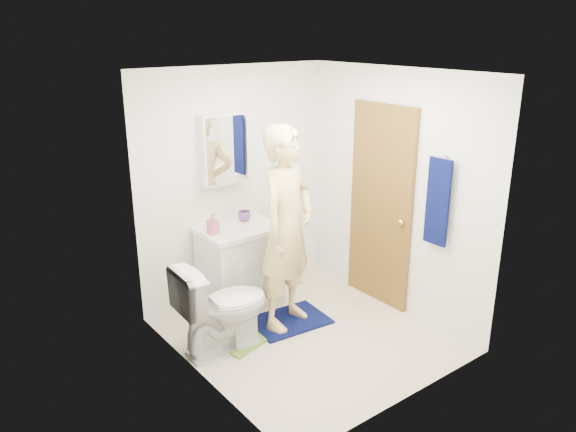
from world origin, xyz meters
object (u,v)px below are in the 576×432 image
object	(u,v)px
medicine_cabinet	(224,149)
toilet	(223,306)
toothbrush_cup	(245,216)
towel	(438,202)
vanity_cabinet	(240,268)
soap_dispenser	(213,224)
man	(287,229)

from	to	relation	value
medicine_cabinet	toilet	size ratio (longest dim) A/B	0.83
toilet	toothbrush_cup	size ratio (longest dim) A/B	6.39
medicine_cabinet	towel	distance (m)	2.11
vanity_cabinet	medicine_cabinet	bearing A→B (deg)	90.00
vanity_cabinet	soap_dispenser	size ratio (longest dim) A/B	3.93
vanity_cabinet	toothbrush_cup	bearing A→B (deg)	37.02
toilet	vanity_cabinet	bearing A→B (deg)	-39.09
towel	soap_dispenser	distance (m)	2.10
vanity_cabinet	medicine_cabinet	size ratio (longest dim) A/B	1.14
vanity_cabinet	toothbrush_cup	world-z (taller)	toothbrush_cup
vanity_cabinet	toilet	size ratio (longest dim) A/B	0.95
towel	toilet	world-z (taller)	towel
vanity_cabinet	toothbrush_cup	xyz separation A→B (m)	(0.15, 0.11, 0.50)
toilet	toothbrush_cup	bearing A→B (deg)	-40.95
toilet	toothbrush_cup	world-z (taller)	toothbrush_cup
medicine_cabinet	toothbrush_cup	bearing A→B (deg)	-37.58
medicine_cabinet	toilet	world-z (taller)	medicine_cabinet
vanity_cabinet	towel	world-z (taller)	towel
soap_dispenser	man	size ratio (longest dim) A/B	0.11
towel	toothbrush_cup	size ratio (longest dim) A/B	6.09
toothbrush_cup	man	bearing A→B (deg)	-91.34
towel	man	world-z (taller)	man
toilet	man	size ratio (longest dim) A/B	0.44
vanity_cabinet	medicine_cabinet	distance (m)	1.22
vanity_cabinet	soap_dispenser	bearing A→B (deg)	-175.83
soap_dispenser	vanity_cabinet	bearing A→B (deg)	4.17
medicine_cabinet	man	bearing A→B (deg)	-81.31
medicine_cabinet	soap_dispenser	xyz separation A→B (m)	(-0.30, -0.25, -0.65)
vanity_cabinet	toothbrush_cup	distance (m)	0.53
towel	vanity_cabinet	bearing A→B (deg)	128.47
towel	man	bearing A→B (deg)	140.78
medicine_cabinet	towel	world-z (taller)	medicine_cabinet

